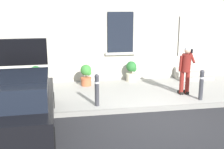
# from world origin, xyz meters

# --- Properties ---
(ground_plane) EXTENTS (80.00, 80.00, 0.00)m
(ground_plane) POSITION_xyz_m (0.00, 0.00, 0.00)
(ground_plane) COLOR #232326
(sidewalk) EXTENTS (24.00, 3.60, 0.15)m
(sidewalk) POSITION_xyz_m (0.00, 2.80, 0.07)
(sidewalk) COLOR #99968E
(sidewalk) RESTS_ON ground
(curb_edge) EXTENTS (24.00, 0.12, 0.15)m
(curb_edge) POSITION_xyz_m (0.00, 0.94, 0.07)
(curb_edge) COLOR gray
(curb_edge) RESTS_ON ground
(entrance_stoop) EXTENTS (1.49, 0.96, 0.48)m
(entrance_stoop) POSITION_xyz_m (2.75, 4.23, 0.34)
(entrance_stoop) COLOR #9E998E
(entrance_stoop) RESTS_ON sidewalk
(hatchback_car_black) EXTENTS (1.89, 4.11, 2.34)m
(hatchback_car_black) POSITION_xyz_m (-4.07, 0.14, 0.80)
(hatchback_car_black) COLOR black
(hatchback_car_black) RESTS_ON ground
(bollard_near_person) EXTENTS (0.15, 0.15, 1.04)m
(bollard_near_person) POSITION_xyz_m (1.70, 1.35, 0.71)
(bollard_near_person) COLOR #333338
(bollard_near_person) RESTS_ON sidewalk
(bollard_far_left) EXTENTS (0.15, 0.15, 1.04)m
(bollard_far_left) POSITION_xyz_m (-1.86, 1.35, 0.71)
(bollard_far_left) COLOR #333338
(bollard_far_left) RESTS_ON sidewalk
(person_on_phone) EXTENTS (0.51, 0.48, 1.75)m
(person_on_phone) POSITION_xyz_m (1.40, 2.01, 1.15)
(person_on_phone) COLOR maroon
(person_on_phone) RESTS_ON sidewalk
(planter_charcoal) EXTENTS (0.44, 0.44, 0.86)m
(planter_charcoal) POSITION_xyz_m (-3.94, 3.90, 0.61)
(planter_charcoal) COLOR #2D2D30
(planter_charcoal) RESTS_ON sidewalk
(planter_terracotta) EXTENTS (0.44, 0.44, 0.86)m
(planter_terracotta) POSITION_xyz_m (-2.00, 3.82, 0.61)
(planter_terracotta) COLOR #B25B38
(planter_terracotta) RESTS_ON sidewalk
(planter_cream) EXTENTS (0.44, 0.44, 0.86)m
(planter_cream) POSITION_xyz_m (-0.05, 4.18, 0.61)
(planter_cream) COLOR beige
(planter_cream) RESTS_ON sidewalk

